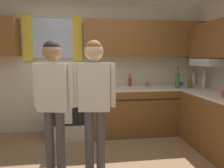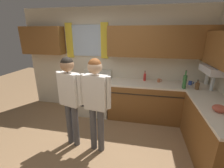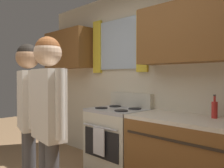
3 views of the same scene
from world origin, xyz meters
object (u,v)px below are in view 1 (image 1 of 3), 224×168
Objects in this scene: stove_oven at (68,112)px; bottle_wine_green at (178,80)px; bottle_tall_clear at (204,80)px; adult_in_plaid at (94,92)px; bottle_sauce_red at (130,82)px; mug_cobalt_blue at (180,84)px; bottle_squat_brown at (190,84)px; adult_left at (53,92)px; cup_terracotta at (147,84)px; bottle_milk_white at (194,79)px.

bottle_wine_green reaches higher than stove_oven.
adult_in_plaid reaches higher than bottle_tall_clear.
mug_cobalt_blue is (1.01, -0.10, -0.05)m from bottle_sauce_red.
adult_in_plaid reaches higher than bottle_wine_green.
bottle_squat_brown is at bearing -79.76° from mug_cobalt_blue.
adult_in_plaid reaches higher than adult_left.
adult_in_plaid is at bearing -117.70° from bottle_sauce_red.
bottle_tall_clear reaches higher than cup_terracotta.
adult_left is (-2.64, -1.45, 0.02)m from bottle_milk_white.
bottle_squat_brown is 0.12× the size of adult_in_plaid.
bottle_sauce_red is at bearing 8.10° from stove_oven.
bottle_sauce_red is 1.90m from adult_left.
cup_terracotta is at bearing 153.70° from bottle_squat_brown.
bottle_sauce_red is (-1.34, 0.39, -0.05)m from bottle_tall_clear.
mug_cobalt_blue is 0.68m from cup_terracotta.
bottle_squat_brown is 0.30m from mug_cobalt_blue.
bottle_wine_green reaches higher than bottle_sauce_red.
mug_cobalt_blue is (0.20, 0.28, -0.11)m from bottle_wine_green.
bottle_wine_green is 1.60× the size of bottle_sauce_red.
adult_left is 0.49m from adult_in_plaid.
adult_left is (-2.08, -1.03, -0.01)m from bottle_wine_green.
bottle_wine_green is 0.26m from bottle_squat_brown.
bottle_tall_clear is 0.28m from bottle_squat_brown.
bottle_squat_brown is (2.27, -0.22, 0.51)m from stove_oven.
bottle_sauce_red is (1.21, 0.17, 0.53)m from stove_oven.
adult_left is at bearing -149.99° from mug_cobalt_blue.
stove_oven is 0.66× the size of adult_in_plaid.
cup_terracotta is 2.12m from adult_left.
cup_terracotta is at bearing 52.33° from adult_in_plaid.
bottle_milk_white is at bearing 36.14° from bottle_wine_green.
mug_cobalt_blue is at bearing 138.61° from bottle_tall_clear.
bottle_milk_white reaches higher than cup_terracotta.
bottle_milk_white is 0.53m from bottle_squat_brown.
adult_left is at bearing -92.39° from stove_oven.
bottle_squat_brown is at bearing -5.58° from stove_oven.
stove_oven is 9.58× the size of mug_cobalt_blue.
bottle_tall_clear is at bearing 21.56° from adult_left.
bottle_milk_white is at bearing 28.70° from adult_left.
bottle_sauce_red is at bearing 174.11° from mug_cobalt_blue.
bottle_tall_clear is at bearing -4.90° from stove_oven.
adult_in_plaid reaches higher than bottle_milk_white.
stove_oven is at bearing 174.03° from bottle_wine_green.
bottle_tall_clear is 2.79m from adult_left.
adult_left reaches higher than bottle_squat_brown.
bottle_tall_clear is 0.22× the size of adult_in_plaid.
bottle_wine_green is 0.60m from cup_terracotta.
bottle_sauce_red is at bearing 159.63° from bottle_squat_brown.
stove_oven is 2.79× the size of bottle_wine_green.
mug_cobalt_blue is at bearing -160.14° from bottle_milk_white.
bottle_tall_clear reaches higher than bottle_milk_white.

